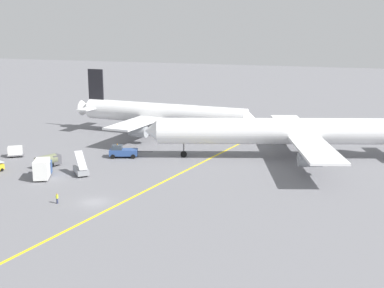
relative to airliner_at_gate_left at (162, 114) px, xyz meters
name	(u,v)px	position (x,y,z in m)	size (l,w,h in m)	color
ground_plane	(94,202)	(11.80, -48.76, -5.24)	(600.00, 600.00, 0.00)	slate
taxiway_stripe	(153,187)	(16.70, -38.76, -5.24)	(0.50, 120.00, 0.01)	yellow
airliner_at_gate_left	(162,114)	(0.00, 0.00, 0.00)	(48.03, 38.45, 15.66)	white
airliner_being_pushed	(291,132)	(34.08, -10.85, 0.21)	(56.28, 44.57, 15.24)	white
pushback_tug	(123,152)	(2.16, -23.29, -4.03)	(8.69, 4.66, 2.88)	#2D4C8C
gse_stair_truck_yellow	(81,169)	(1.45, -37.06, -4.22)	(4.63, 4.56, 4.06)	gray
gse_container_dolly_flat	(15,151)	(-18.57, -31.14, -4.07)	(3.88, 3.67, 2.15)	slate
gse_fuel_bowser_stubby	(48,160)	(-7.24, -35.03, -3.91)	(3.30, 5.24, 2.40)	#666B4C
gse_catering_truck_tall	(43,168)	(-3.57, -41.32, -3.48)	(4.94, 6.27, 3.50)	#2D5199
ground_crew_marshaller_foreground	(57,198)	(6.90, -51.25, -4.41)	(0.36, 0.36, 1.60)	#2D3351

